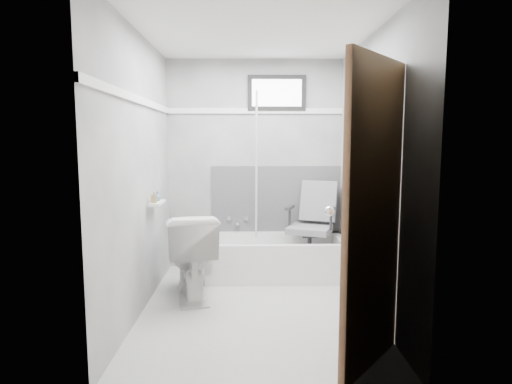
{
  "coord_description": "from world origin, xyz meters",
  "views": [
    {
      "loc": [
        -0.06,
        -3.66,
        1.48
      ],
      "look_at": [
        0.0,
        0.35,
        1.0
      ],
      "focal_mm": 30.0,
      "sensor_mm": 36.0,
      "label": 1
    }
  ],
  "objects_px": {
    "soap_bottle_b": "(157,196)",
    "soap_bottle_a": "(154,197)",
    "office_chair": "(310,223)",
    "door": "(432,226)",
    "toilet": "(191,256)",
    "bathtub": "(276,257)"
  },
  "relations": [
    {
      "from": "office_chair",
      "to": "soap_bottle_b",
      "type": "height_order",
      "value": "office_chair"
    },
    {
      "from": "office_chair",
      "to": "toilet",
      "type": "bearing_deg",
      "value": -129.8
    },
    {
      "from": "toilet",
      "to": "soap_bottle_a",
      "type": "relative_size",
      "value": 7.85
    },
    {
      "from": "soap_bottle_b",
      "to": "soap_bottle_a",
      "type": "bearing_deg",
      "value": -90.0
    },
    {
      "from": "soap_bottle_a",
      "to": "bathtub",
      "type": "bearing_deg",
      "value": 30.07
    },
    {
      "from": "office_chair",
      "to": "toilet",
      "type": "height_order",
      "value": "office_chair"
    },
    {
      "from": "door",
      "to": "soap_bottle_b",
      "type": "height_order",
      "value": "door"
    },
    {
      "from": "door",
      "to": "soap_bottle_b",
      "type": "relative_size",
      "value": 22.24
    },
    {
      "from": "office_chair",
      "to": "soap_bottle_b",
      "type": "distance_m",
      "value": 1.7
    },
    {
      "from": "bathtub",
      "to": "soap_bottle_b",
      "type": "bearing_deg",
      "value": -155.33
    },
    {
      "from": "toilet",
      "to": "soap_bottle_a",
      "type": "bearing_deg",
      "value": -5.08
    },
    {
      "from": "soap_bottle_a",
      "to": "soap_bottle_b",
      "type": "bearing_deg",
      "value": 90.0
    },
    {
      "from": "office_chair",
      "to": "door",
      "type": "relative_size",
      "value": 0.46
    },
    {
      "from": "soap_bottle_b",
      "to": "office_chair",
      "type": "bearing_deg",
      "value": 20.82
    },
    {
      "from": "toilet",
      "to": "soap_bottle_b",
      "type": "height_order",
      "value": "soap_bottle_b"
    },
    {
      "from": "office_chair",
      "to": "toilet",
      "type": "relative_size",
      "value": 1.12
    },
    {
      "from": "office_chair",
      "to": "door",
      "type": "height_order",
      "value": "door"
    },
    {
      "from": "toilet",
      "to": "soap_bottle_b",
      "type": "xyz_separation_m",
      "value": [
        -0.32,
        0.1,
        0.56
      ]
    },
    {
      "from": "soap_bottle_a",
      "to": "soap_bottle_b",
      "type": "xyz_separation_m",
      "value": [
        0.0,
        0.14,
        -0.01
      ]
    },
    {
      "from": "door",
      "to": "soap_bottle_b",
      "type": "bearing_deg",
      "value": 138.94
    },
    {
      "from": "office_chair",
      "to": "door",
      "type": "bearing_deg",
      "value": -59.55
    },
    {
      "from": "bathtub",
      "to": "door",
      "type": "relative_size",
      "value": 0.75
    }
  ]
}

